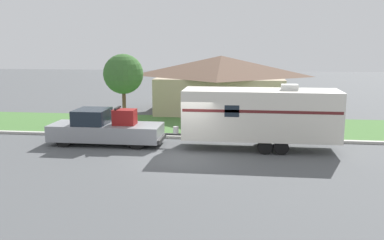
{
  "coord_description": "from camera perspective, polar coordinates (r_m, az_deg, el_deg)",
  "views": [
    {
      "loc": [
        2.81,
        -19.4,
        5.36
      ],
      "look_at": [
        0.1,
        1.91,
        1.4
      ],
      "focal_mm": 40.0,
      "sensor_mm": 36.0,
      "label": 1
    }
  ],
  "objects": [
    {
      "name": "ground_plane",
      "position": [
        20.32,
        -0.97,
        -4.85
      ],
      "size": [
        120.0,
        120.0,
        0.0
      ],
      "primitive_type": "plane",
      "color": "#515456"
    },
    {
      "name": "curb_strip",
      "position": [
        23.91,
        0.31,
        -2.34
      ],
      "size": [
        80.0,
        0.3,
        0.14
      ],
      "color": "beige",
      "rests_on": "ground_plane"
    },
    {
      "name": "lawn_strip",
      "position": [
        27.47,
        1.23,
        -0.78
      ],
      "size": [
        80.0,
        7.0,
        0.03
      ],
      "color": "#477538",
      "rests_on": "ground_plane"
    },
    {
      "name": "house_across_street",
      "position": [
        33.34,
        3.88,
        5.01
      ],
      "size": [
        10.09,
        7.67,
        4.28
      ],
      "color": "tan",
      "rests_on": "ground_plane"
    },
    {
      "name": "pickup_truck",
      "position": [
        22.99,
        -11.52,
        -1.13
      ],
      "size": [
        5.97,
        2.07,
        2.0
      ],
      "color": "black",
      "rests_on": "ground_plane"
    },
    {
      "name": "travel_trailer",
      "position": [
        21.62,
        9.11,
        0.78
      ],
      "size": [
        8.67,
        2.4,
        3.29
      ],
      "color": "black",
      "rests_on": "ground_plane"
    },
    {
      "name": "mailbox",
      "position": [
        24.6,
        10.27,
        0.1
      ],
      "size": [
        0.48,
        0.2,
        1.32
      ],
      "color": "brown",
      "rests_on": "ground_plane"
    },
    {
      "name": "tree_in_yard",
      "position": [
        27.66,
        -9.15,
        6.04
      ],
      "size": [
        2.54,
        2.54,
        4.59
      ],
      "color": "brown",
      "rests_on": "ground_plane"
    }
  ]
}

